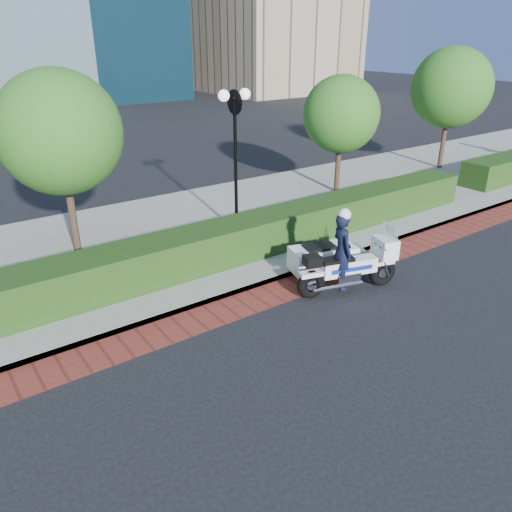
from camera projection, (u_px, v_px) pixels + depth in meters
ground at (328, 315)px, 11.14m from camera, size 120.00×120.00×0.00m
brick_strip at (286, 289)px, 12.25m from camera, size 60.00×1.00×0.01m
sidewalk at (196, 232)px, 15.56m from camera, size 60.00×8.00×0.15m
hedge_main at (238, 239)px, 13.55m from camera, size 18.00×1.20×1.00m
lamppost at (235, 140)px, 14.32m from camera, size 1.02×0.70×4.21m
tree_b at (60, 133)px, 12.70m from camera, size 3.20×3.20×4.89m
tree_c at (341, 115)px, 18.18m from camera, size 2.80×2.80×4.30m
tree_d at (451, 88)px, 21.40m from camera, size 3.40×3.40×5.16m
police_motorcycle at (337, 258)px, 12.17m from camera, size 2.61×2.24×2.15m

